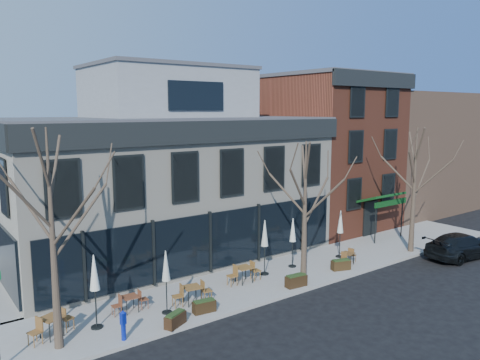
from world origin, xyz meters
TOP-DOWN VIEW (x-y plane):
  - ground at (0.00, 0.00)m, footprint 120.00×120.00m
  - sidewalk_front at (3.25, -2.15)m, footprint 33.50×4.70m
  - corner_building at (0.07, 5.07)m, footprint 18.39×10.39m
  - red_brick_building at (13.00, 4.98)m, footprint 8.20×11.78m
  - bg_building at (23.00, 6.00)m, footprint 12.00×12.00m
  - tree_corner at (-8.49, -3.20)m, footprint 3.93×3.98m
  - tree_mid at (3.01, -3.90)m, footprint 3.50×3.55m
  - tree_right at (12.01, -3.90)m, footprint 3.72×3.77m
  - parked_sedan at (13.70, -6.17)m, footprint 5.26×2.66m
  - call_box at (-6.41, -4.08)m, footprint 0.24×0.23m
  - cafe_set_0 at (-8.50, -2.26)m, footprint 1.90×1.11m
  - cafe_set_1 at (-5.21, -1.91)m, footprint 1.61×0.65m
  - cafe_set_2 at (-2.66, -2.75)m, footprint 1.89×0.84m
  - cafe_set_3 at (0.71, -2.06)m, footprint 1.89×0.79m
  - cafe_set_4 at (6.93, -3.32)m, footprint 1.63×0.79m
  - umbrella_0 at (-6.87, -2.51)m, footprint 0.48×0.48m
  - umbrella_1 at (-4.02, -2.94)m, footprint 0.44×0.44m
  - umbrella_2 at (2.27, -1.76)m, footprint 0.46×0.46m
  - umbrella_3 at (4.26, -1.74)m, footprint 0.43×0.43m
  - umbrella_4 at (7.63, -2.11)m, footprint 0.44×0.44m
  - planter_0 at (-4.31, -4.20)m, footprint 1.07×0.78m
  - planter_1 at (-2.71, -3.81)m, footprint 1.02×0.51m
  - planter_2 at (2.43, -3.98)m, footprint 1.12×0.54m
  - planter_3 at (6.02, -3.65)m, footprint 1.10×0.72m

SIDE VIEW (x-z plane):
  - ground at x=0.00m, z-range 0.00..0.00m
  - sidewalk_front at x=3.25m, z-range 0.00..0.15m
  - planter_1 at x=-2.71m, z-range 0.15..0.69m
  - planter_0 at x=-4.31m, z-range 0.15..0.70m
  - planter_3 at x=6.02m, z-range 0.15..0.72m
  - planter_2 at x=2.43m, z-range 0.15..0.75m
  - cafe_set_4 at x=6.93m, z-range 0.16..1.00m
  - cafe_set_1 at x=-5.21m, z-range 0.16..1.01m
  - cafe_set_2 at x=-2.66m, z-range 0.16..1.14m
  - cafe_set_0 at x=-8.50m, z-range 0.16..1.14m
  - cafe_set_3 at x=0.71m, z-range 0.16..1.15m
  - parked_sedan at x=13.70m, z-range 0.00..1.46m
  - call_box at x=-6.41m, z-range 0.18..1.35m
  - umbrella_3 at x=4.26m, z-range 0.71..3.43m
  - umbrella_1 at x=-4.02m, z-range 0.71..3.43m
  - umbrella_4 at x=7.63m, z-range 0.72..3.48m
  - umbrella_2 at x=2.27m, z-range 0.75..3.65m
  - umbrella_0 at x=-6.87m, z-range 0.76..3.74m
  - tree_mid at x=3.01m, z-range 0.27..7.31m
  - tree_right at x=12.01m, z-range 0.28..7.76m
  - tree_corner at x=-8.49m, z-range 0.29..8.21m
  - corner_building at x=0.07m, z-range -0.83..10.27m
  - bg_building at x=23.00m, z-range 0.00..10.00m
  - red_brick_building at x=13.00m, z-range 0.05..11.22m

